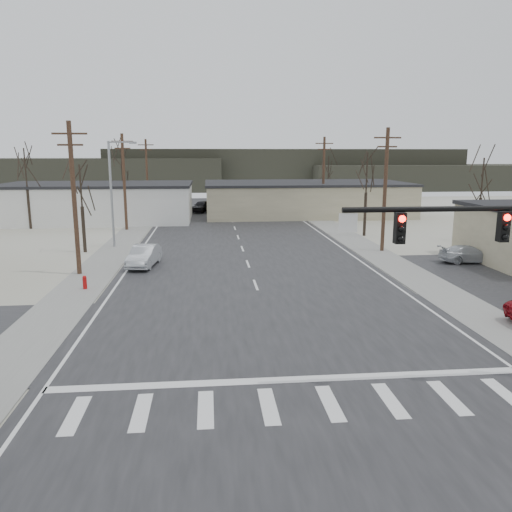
{
  "coord_description": "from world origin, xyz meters",
  "views": [
    {
      "loc": [
        -2.79,
        -21.51,
        7.93
      ],
      "look_at": [
        -0.32,
        4.38,
        2.6
      ],
      "focal_mm": 35.0,
      "sensor_mm": 36.0,
      "label": 1
    }
  ],
  "objects": [
    {
      "name": "tree_right_far",
      "position": [
        15.0,
        52.0,
        5.58
      ],
      "size": [
        3.52,
        3.52,
        7.84
      ],
      "color": "#32261E",
      "rests_on": "ground"
    },
    {
      "name": "tree_left_mid",
      "position": [
        -22.0,
        34.0,
        6.28
      ],
      "size": [
        3.96,
        3.96,
        8.82
      ],
      "color": "#32261E",
      "rests_on": "ground"
    },
    {
      "name": "sidewalk_left",
      "position": [
        -10.6,
        20.0,
        0.03
      ],
      "size": [
        3.0,
        90.0,
        0.06
      ],
      "primitive_type": "cube",
      "color": "gray",
      "rests_on": "ground"
    },
    {
      "name": "streetlight_main",
      "position": [
        -10.8,
        22.0,
        5.09
      ],
      "size": [
        2.4,
        0.25,
        9.0
      ],
      "color": "gray",
      "rests_on": "ground"
    },
    {
      "name": "sedan_crossing",
      "position": [
        -7.45,
        14.0,
        0.79
      ],
      "size": [
        2.2,
        4.7,
        1.49
      ],
      "primitive_type": "imported",
      "rotation": [
        0.0,
        0.0,
        -0.14
      ],
      "color": "#9DA1A7",
      "rests_on": "main_road"
    },
    {
      "name": "hill_center",
      "position": [
        15.0,
        96.0,
        4.5
      ],
      "size": [
        80.0,
        18.0,
        9.0
      ],
      "primitive_type": "cube",
      "color": "#333026",
      "rests_on": "ground"
    },
    {
      "name": "hill_left",
      "position": [
        -35.0,
        92.0,
        3.5
      ],
      "size": [
        70.0,
        18.0,
        7.0
      ],
      "primitive_type": "cube",
      "color": "#333026",
      "rests_on": "ground"
    },
    {
      "name": "hill_right",
      "position": [
        50.0,
        90.0,
        2.75
      ],
      "size": [
        60.0,
        18.0,
        5.5
      ],
      "primitive_type": "cube",
      "color": "#333026",
      "rests_on": "ground"
    },
    {
      "name": "car_parked_silver",
      "position": [
        16.35,
        13.0,
        0.66
      ],
      "size": [
        4.33,
        1.81,
        1.25
      ],
      "primitive_type": "imported",
      "rotation": [
        0.0,
        0.0,
        1.56
      ],
      "color": "#AFB3BA",
      "rests_on": "parking_lot"
    },
    {
      "name": "upole_left_b",
      "position": [
        -11.5,
        12.0,
        5.22
      ],
      "size": [
        2.2,
        0.3,
        10.0
      ],
      "color": "#4C3623",
      "rests_on": "ground"
    },
    {
      "name": "upole_right_a",
      "position": [
        11.5,
        18.0,
        5.22
      ],
      "size": [
        2.2,
        0.3,
        10.0
      ],
      "color": "#4C3623",
      "rests_on": "ground"
    },
    {
      "name": "sidewalk_right",
      "position": [
        10.6,
        20.0,
        0.03
      ],
      "size": [
        3.0,
        90.0,
        0.06
      ],
      "primitive_type": "cube",
      "color": "gray",
      "rests_on": "ground"
    },
    {
      "name": "ground",
      "position": [
        0.0,
        0.0,
        0.0
      ],
      "size": [
        140.0,
        140.0,
        0.0
      ],
      "primitive_type": "plane",
      "color": "silver",
      "rests_on": "ground"
    },
    {
      "name": "building_right_far",
      "position": [
        10.0,
        44.0,
        2.15
      ],
      "size": [
        26.3,
        14.3,
        4.3
      ],
      "color": "tan",
      "rests_on": "ground"
    },
    {
      "name": "main_road",
      "position": [
        0.0,
        15.0,
        0.02
      ],
      "size": [
        18.0,
        110.0,
        0.05
      ],
      "primitive_type": "cube",
      "color": "black",
      "rests_on": "ground"
    },
    {
      "name": "building_left_far",
      "position": [
        -16.0,
        40.0,
        2.26
      ],
      "size": [
        22.3,
        12.3,
        4.5
      ],
      "color": "silver",
      "rests_on": "ground"
    },
    {
      "name": "cross_road",
      "position": [
        0.0,
        0.0,
        0.02
      ],
      "size": [
        90.0,
        10.0,
        0.04
      ],
      "primitive_type": "cube",
      "color": "black",
      "rests_on": "ground"
    },
    {
      "name": "tree_right_mid",
      "position": [
        12.5,
        26.0,
        5.93
      ],
      "size": [
        3.74,
        3.74,
        8.33
      ],
      "color": "#32261E",
      "rests_on": "ground"
    },
    {
      "name": "upole_right_b",
      "position": [
        11.5,
        40.0,
        5.22
      ],
      "size": [
        2.2,
        0.3,
        10.0
      ],
      "color": "#4C3623",
      "rests_on": "ground"
    },
    {
      "name": "upole_left_d",
      "position": [
        -11.5,
        52.0,
        5.22
      ],
      "size": [
        2.2,
        0.3,
        10.0
      ],
      "color": "#4C3623",
      "rests_on": "ground"
    },
    {
      "name": "tree_left_far",
      "position": [
        -14.0,
        46.0,
        6.28
      ],
      "size": [
        3.96,
        3.96,
        8.82
      ],
      "color": "#32261E",
      "rests_on": "ground"
    },
    {
      "name": "tree_left_near",
      "position": [
        -13.0,
        20.0,
        5.23
      ],
      "size": [
        3.3,
        3.3,
        7.35
      ],
      "color": "#32261E",
      "rests_on": "ground"
    },
    {
      "name": "upole_left_c",
      "position": [
        -11.5,
        32.0,
        5.22
      ],
      "size": [
        2.2,
        0.3,
        10.0
      ],
      "color": "#4C3623",
      "rests_on": "ground"
    },
    {
      "name": "tree_lot",
      "position": [
        22.0,
        22.0,
        5.58
      ],
      "size": [
        3.52,
        3.52,
        7.84
      ],
      "color": "#32261E",
      "rests_on": "ground"
    },
    {
      "name": "fire_hydrant",
      "position": [
        -10.2,
        8.0,
        0.45
      ],
      "size": [
        0.24,
        0.24,
        0.87
      ],
      "color": "#A50C0C",
      "rests_on": "ground"
    },
    {
      "name": "car_far_a",
      "position": [
        2.34,
        46.53,
        0.86
      ],
      "size": [
        3.18,
        5.93,
        1.63
      ],
      "primitive_type": "imported",
      "rotation": [
        0.0,
        0.0,
        3.31
      ],
      "color": "black",
      "rests_on": "main_road"
    },
    {
      "name": "car_far_b",
      "position": [
        -3.7,
        47.87,
        0.84
      ],
      "size": [
        3.63,
        5.0,
        1.58
      ],
      "primitive_type": "imported",
      "rotation": [
        0.0,
        0.0,
        -0.43
      ],
      "color": "black",
      "rests_on": "main_road"
    }
  ]
}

